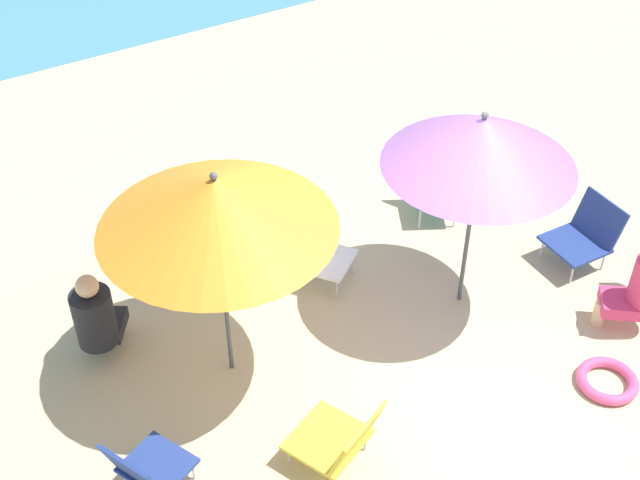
% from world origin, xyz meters
% --- Properties ---
extents(ground_plane, '(40.00, 40.00, 0.00)m').
position_xyz_m(ground_plane, '(0.00, 0.00, 0.00)').
color(ground_plane, '#CCB789').
extents(umbrella_purple, '(1.63, 1.63, 2.02)m').
position_xyz_m(umbrella_purple, '(0.65, 0.39, 1.73)').
color(umbrella_purple, '#4C4C51').
rests_on(umbrella_purple, ground_plane).
extents(umbrella_orange, '(1.83, 1.83, 2.03)m').
position_xyz_m(umbrella_orange, '(-1.56, 0.75, 1.75)').
color(umbrella_orange, '#4C4C51').
rests_on(umbrella_orange, ground_plane).
extents(beach_chair_a, '(0.73, 0.74, 0.66)m').
position_xyz_m(beach_chair_a, '(-0.35, 1.34, 0.35)').
color(beach_chair_a, white).
rests_on(beach_chair_a, ground_plane).
extents(beach_chair_b, '(0.62, 0.56, 0.66)m').
position_xyz_m(beach_chair_b, '(2.02, 0.20, 0.33)').
color(beach_chair_b, navy).
rests_on(beach_chair_b, ground_plane).
extents(beach_chair_c, '(0.65, 0.68, 0.62)m').
position_xyz_m(beach_chair_c, '(1.26, 1.60, 0.34)').
color(beach_chair_c, teal).
rests_on(beach_chair_c, ground_plane).
extents(beach_chair_d, '(0.67, 0.64, 0.62)m').
position_xyz_m(beach_chair_d, '(-2.65, -0.06, 0.31)').
color(beach_chair_d, navy).
rests_on(beach_chair_d, ground_plane).
extents(beach_chair_e, '(0.74, 0.77, 0.63)m').
position_xyz_m(beach_chair_e, '(-1.30, -0.58, 0.31)').
color(beach_chair_e, gold).
rests_on(beach_chair_e, ground_plane).
extents(person_a, '(0.52, 0.50, 0.92)m').
position_xyz_m(person_a, '(-0.85, 1.93, 0.45)').
color(person_a, '#2D519E').
rests_on(person_a, ground_plane).
extents(person_c, '(0.52, 0.57, 0.93)m').
position_xyz_m(person_c, '(-2.43, 1.47, 0.45)').
color(person_c, black).
rests_on(person_c, ground_plane).
extents(swim_ring, '(0.52, 0.52, 0.09)m').
position_xyz_m(swim_ring, '(1.04, -1.09, 0.05)').
color(swim_ring, '#E54C7F').
rests_on(swim_ring, ground_plane).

